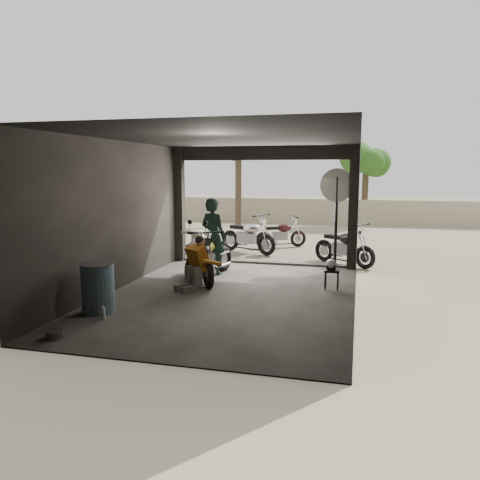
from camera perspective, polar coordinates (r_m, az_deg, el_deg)
The scene contains 16 objects.
ground at distance 9.65m, azimuth -1.33°, elevation -6.93°, with size 80.00×80.00×0.00m, color #7A6D56.
garage at distance 9.91m, azimuth -0.51°, elevation 1.03°, with size 7.00×7.13×3.20m.
boundary_wall at distance 23.18m, azimuth 7.95°, elevation 3.52°, with size 18.00×0.30×1.20m, color gray.
tree_left at distance 22.20m, azimuth -0.20°, elevation 12.13°, with size 2.20×2.20×5.60m.
tree_right at distance 22.99m, azimuth 15.18°, elevation 10.65°, with size 2.20×2.20×5.00m.
main_bike at distance 11.32m, azimuth -3.76°, elevation -1.58°, with size 0.73×1.77×1.18m, color beige, non-canonical shape.
left_bike at distance 10.83m, azimuth -4.78°, elevation -1.87°, with size 0.76×1.84×1.25m, color black, non-canonical shape.
outside_bike_a at distance 14.60m, azimuth 0.96°, elevation 0.83°, with size 0.76×1.84×1.25m, color black, non-canonical shape.
outside_bike_b at distance 15.71m, azimuth 5.04°, elevation 0.98°, with size 0.64×1.55×1.05m, color #360D0E, non-canonical shape.
outside_bike_c at distance 13.03m, azimuth 12.56°, elevation -0.45°, with size 0.72×1.74×1.18m, color black, non-canonical shape.
rider at distance 11.51m, azimuth -3.30°, elevation 0.43°, with size 0.70×0.46×1.91m, color black.
mechanic at distance 10.02m, azimuth -5.72°, elevation -3.05°, with size 0.58×0.79×1.14m, color #A06115, non-canonical shape.
stool at distance 10.31m, azimuth 11.13°, elevation -3.97°, with size 0.32×0.32×0.44m.
helmet at distance 10.30m, azimuth 11.07°, elevation -2.93°, with size 0.24×0.25×0.23m, color silver.
oil_drum at distance 8.84m, azimuth -16.94°, elevation -5.71°, with size 0.58×0.58×0.90m, color #3A5362.
sign_post at distance 12.42m, azimuth 11.70°, elevation 4.74°, with size 0.87×0.08×2.62m.
Camera 1 is at (2.49, -8.96, 2.56)m, focal length 35.00 mm.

